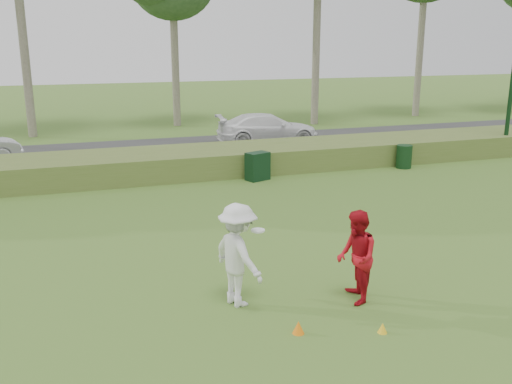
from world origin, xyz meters
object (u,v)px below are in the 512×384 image
object	(u,v)px
utility_cabinet	(258,166)
cone_yellow	(383,328)
player_red	(356,257)
trash_bin	(404,157)
car_right	(268,128)
cone_orange	(298,327)
player_white	(238,255)

from	to	relation	value
utility_cabinet	cone_yellow	bearing A→B (deg)	-118.53
player_red	trash_bin	xyz separation A→B (m)	(7.59, 10.07, -0.46)
cone_yellow	car_right	bearing A→B (deg)	76.40
cone_orange	cone_yellow	xyz separation A→B (m)	(1.41, -0.46, -0.02)
cone_orange	cone_yellow	world-z (taller)	cone_orange
trash_bin	car_right	xyz separation A→B (m)	(-3.36, 6.71, 0.32)
trash_bin	car_right	world-z (taller)	car_right
cone_yellow	player_red	bearing A→B (deg)	83.72
utility_cabinet	trash_bin	bearing A→B (deg)	-20.39
trash_bin	car_right	distance (m)	7.52
player_white	cone_yellow	world-z (taller)	player_white
cone_orange	car_right	world-z (taller)	car_right
cone_yellow	trash_bin	size ratio (longest dim) A/B	0.20
cone_orange	trash_bin	distance (m)	14.24
cone_yellow	car_right	distance (m)	18.61
player_white	player_red	size ratio (longest dim) A/B	1.10
player_red	cone_orange	distance (m)	1.93
player_white	trash_bin	xyz separation A→B (m)	(9.79, 9.46, -0.55)
player_red	car_right	size ratio (longest dim) A/B	0.37
utility_cabinet	car_right	bearing A→B (deg)	46.59
player_red	trash_bin	size ratio (longest dim) A/B	2.00
player_white	trash_bin	bearing A→B (deg)	-64.95
player_white	car_right	world-z (taller)	player_white
cone_orange	utility_cabinet	size ratio (longest dim) A/B	0.23
trash_bin	cone_orange	bearing A→B (deg)	-129.96
player_red	cone_yellow	size ratio (longest dim) A/B	9.81
cone_orange	trash_bin	world-z (taller)	trash_bin
player_white	utility_cabinet	size ratio (longest dim) A/B	1.98
player_white	trash_bin	size ratio (longest dim) A/B	2.20
player_red	utility_cabinet	world-z (taller)	player_red
cone_orange	utility_cabinet	bearing A→B (deg)	74.77
cone_orange	utility_cabinet	distance (m)	11.27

